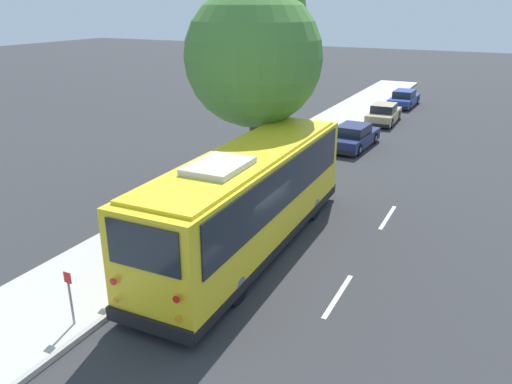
{
  "coord_description": "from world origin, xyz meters",
  "views": [
    {
      "loc": [
        -12.03,
        -6.43,
        7.52
      ],
      "look_at": [
        2.63,
        0.93,
        1.3
      ],
      "focal_mm": 35.0,
      "sensor_mm": 36.0,
      "label": 1
    }
  ],
  "objects_px": {
    "parked_sedan_navy": "(353,137)",
    "sign_post_far": "(122,261)",
    "parked_sedan_blue": "(404,99)",
    "street_tree": "(255,47)",
    "sign_post_near": "(70,298)",
    "parked_sedan_tan": "(384,114)",
    "shuttle_bus": "(250,195)"
  },
  "relations": [
    {
      "from": "parked_sedan_tan",
      "to": "sign_post_near",
      "type": "bearing_deg",
      "value": 174.97
    },
    {
      "from": "parked_sedan_blue",
      "to": "parked_sedan_navy",
      "type": "bearing_deg",
      "value": -179.29
    },
    {
      "from": "parked_sedan_blue",
      "to": "shuttle_bus",
      "type": "bearing_deg",
      "value": -178.01
    },
    {
      "from": "street_tree",
      "to": "parked_sedan_navy",
      "type": "bearing_deg",
      "value": -10.93
    },
    {
      "from": "parked_sedan_blue",
      "to": "parked_sedan_tan",
      "type": "bearing_deg",
      "value": -179.28
    },
    {
      "from": "parked_sedan_navy",
      "to": "parked_sedan_tan",
      "type": "bearing_deg",
      "value": 2.62
    },
    {
      "from": "parked_sedan_tan",
      "to": "sign_post_far",
      "type": "bearing_deg",
      "value": 174.72
    },
    {
      "from": "street_tree",
      "to": "sign_post_far",
      "type": "xyz_separation_m",
      "value": [
        -8.62,
        -0.29,
        -4.95
      ]
    },
    {
      "from": "parked_sedan_tan",
      "to": "street_tree",
      "type": "bearing_deg",
      "value": 171.77
    },
    {
      "from": "parked_sedan_navy",
      "to": "street_tree",
      "type": "bearing_deg",
      "value": 172.25
    },
    {
      "from": "parked_sedan_navy",
      "to": "sign_post_far",
      "type": "xyz_separation_m",
      "value": [
        -17.34,
        1.4,
        0.39
      ]
    },
    {
      "from": "parked_sedan_navy",
      "to": "sign_post_far",
      "type": "distance_m",
      "value": 17.4
    },
    {
      "from": "street_tree",
      "to": "sign_post_near",
      "type": "height_order",
      "value": "street_tree"
    },
    {
      "from": "shuttle_bus",
      "to": "parked_sedan_blue",
      "type": "xyz_separation_m",
      "value": [
        26.71,
        0.34,
        -1.28
      ]
    },
    {
      "from": "parked_sedan_navy",
      "to": "parked_sedan_blue",
      "type": "relative_size",
      "value": 1.01
    },
    {
      "from": "street_tree",
      "to": "sign_post_far",
      "type": "relative_size",
      "value": 5.41
    },
    {
      "from": "parked_sedan_blue",
      "to": "street_tree",
      "type": "xyz_separation_m",
      "value": [
        -22.06,
        1.82,
        5.37
      ]
    },
    {
      "from": "shuttle_bus",
      "to": "sign_post_far",
      "type": "height_order",
      "value": "shuttle_bus"
    },
    {
      "from": "parked_sedan_tan",
      "to": "sign_post_near",
      "type": "height_order",
      "value": "sign_post_near"
    },
    {
      "from": "parked_sedan_navy",
      "to": "parked_sedan_tan",
      "type": "xyz_separation_m",
      "value": [
        6.88,
        -0.07,
        -0.01
      ]
    },
    {
      "from": "parked_sedan_tan",
      "to": "sign_post_far",
      "type": "xyz_separation_m",
      "value": [
        -24.22,
        1.46,
        0.4
      ]
    },
    {
      "from": "parked_sedan_navy",
      "to": "parked_sedan_blue",
      "type": "distance_m",
      "value": 13.34
    },
    {
      "from": "parked_sedan_tan",
      "to": "sign_post_near",
      "type": "relative_size",
      "value": 2.98
    },
    {
      "from": "parked_sedan_blue",
      "to": "sign_post_near",
      "type": "height_order",
      "value": "sign_post_near"
    },
    {
      "from": "parked_sedan_blue",
      "to": "sign_post_near",
      "type": "bearing_deg",
      "value": 178.59
    },
    {
      "from": "parked_sedan_blue",
      "to": "street_tree",
      "type": "distance_m",
      "value": 22.78
    },
    {
      "from": "shuttle_bus",
      "to": "street_tree",
      "type": "bearing_deg",
      "value": 23.46
    },
    {
      "from": "shuttle_bus",
      "to": "sign_post_near",
      "type": "height_order",
      "value": "shuttle_bus"
    },
    {
      "from": "sign_post_near",
      "to": "shuttle_bus",
      "type": "bearing_deg",
      "value": -17.78
    },
    {
      "from": "parked_sedan_navy",
      "to": "street_tree",
      "type": "height_order",
      "value": "street_tree"
    },
    {
      "from": "parked_sedan_tan",
      "to": "sign_post_near",
      "type": "xyz_separation_m",
      "value": [
        -26.06,
        1.46,
        0.29
      ]
    },
    {
      "from": "sign_post_near",
      "to": "sign_post_far",
      "type": "xyz_separation_m",
      "value": [
        1.84,
        0.0,
        0.11
      ]
    }
  ]
}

